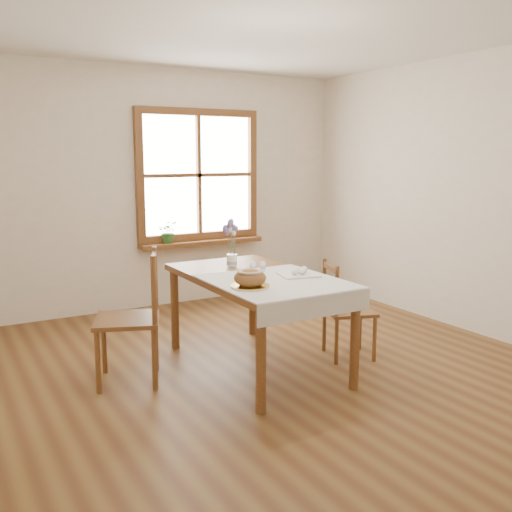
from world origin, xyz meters
The scene contains 18 objects.
ground centered at (0.00, 0.00, 0.00)m, with size 5.00×5.00×0.00m, color brown.
room_walls centered at (0.00, 0.00, 1.71)m, with size 4.60×5.10×2.65m.
window centered at (0.50, 2.47, 1.45)m, with size 1.46×0.08×1.46m.
window_sill centered at (0.50, 2.40, 0.69)m, with size 1.46×0.20×0.05m.
dining_table centered at (0.00, 0.30, 0.66)m, with size 0.90×1.60×0.75m.
table_linen centered at (0.00, 0.00, 0.76)m, with size 0.91×0.99×0.01m, color white.
chair_left centered at (-0.98, 0.51, 0.49)m, with size 0.46×0.48×0.99m, color brown, non-canonical shape.
chair_right centered at (0.79, 0.12, 0.41)m, with size 0.38×0.40×0.81m, color brown, non-canonical shape.
bread_plate centered at (-0.27, -0.08, 0.77)m, with size 0.27×0.27×0.01m, color white.
bread_loaf centered at (-0.27, -0.08, 0.84)m, with size 0.23×0.23×0.13m, color #996736.
egg_napkin centered at (0.24, 0.07, 0.77)m, with size 0.28×0.24×0.01m, color white.
eggs centered at (0.24, 0.07, 0.80)m, with size 0.22×0.20×0.05m, color white, non-canonical shape.
salt_shaker centered at (-0.01, 0.33, 0.81)m, with size 0.05×0.05×0.10m, color white.
pepper_shaker centered at (0.09, 0.34, 0.80)m, with size 0.04×0.04×0.08m, color white.
flower_vase centered at (-0.01, 0.68, 0.80)m, with size 0.09×0.09×0.10m, color white.
lavender_bouquet centered at (-0.01, 0.68, 1.00)m, with size 0.16×0.16×0.30m, color #685494, non-canonical shape.
potted_plant centered at (0.10, 2.40, 0.81)m, with size 0.22×0.25×0.19m, color #30692A.
amber_bottle centered at (0.89, 2.40, 0.79)m, with size 0.05×0.05×0.15m, color #AD591F.
Camera 1 is at (-2.17, -3.47, 1.67)m, focal length 40.00 mm.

